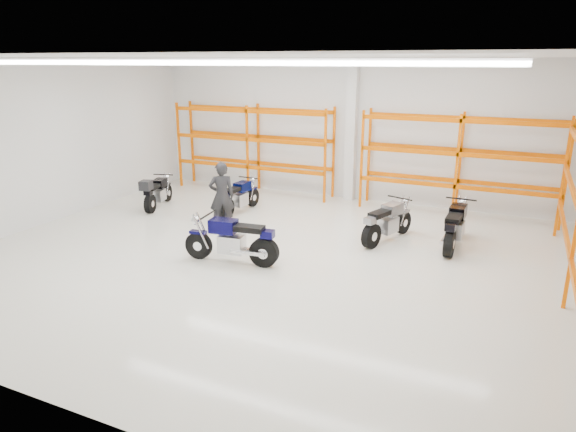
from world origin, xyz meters
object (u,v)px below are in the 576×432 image
at_px(motorcycle_back_a, 156,193).
at_px(motorcycle_back_c, 386,223).
at_px(motorcycle_back_d, 455,227).
at_px(motorcycle_main, 235,241).
at_px(standing_man, 222,196).
at_px(motorcycle_back_b, 238,198).
at_px(structural_column, 351,131).

height_order(motorcycle_back_a, motorcycle_back_c, motorcycle_back_c).
distance_m(motorcycle_back_c, motorcycle_back_d, 1.66).
distance_m(motorcycle_main, standing_man, 2.56).
xyz_separation_m(motorcycle_back_d, standing_man, (-5.93, -1.11, 0.41)).
xyz_separation_m(motorcycle_back_b, structural_column, (2.55, 2.91, 1.78)).
relative_size(motorcycle_main, structural_column, 0.50).
xyz_separation_m(motorcycle_back_a, motorcycle_back_c, (7.23, -0.04, -0.01)).
height_order(motorcycle_back_a, motorcycle_back_d, motorcycle_back_d).
distance_m(motorcycle_back_a, motorcycle_back_b, 2.62).
distance_m(motorcycle_main, structural_column, 6.69).
distance_m(motorcycle_main, motorcycle_back_a, 5.34).
bearing_deg(motorcycle_back_c, motorcycle_back_d, 8.76).
relative_size(motorcycle_back_c, standing_man, 1.11).
bearing_deg(motorcycle_back_c, motorcycle_back_b, 171.86).
relative_size(motorcycle_back_a, motorcycle_back_d, 0.88).
relative_size(motorcycle_back_b, standing_man, 1.09).
distance_m(motorcycle_back_a, motorcycle_back_c, 7.23).
bearing_deg(motorcycle_back_c, structural_column, 120.77).
height_order(motorcycle_back_c, structural_column, structural_column).
bearing_deg(structural_column, motorcycle_back_a, -145.19).
height_order(motorcycle_back_a, standing_man, standing_man).
xyz_separation_m(motorcycle_back_b, motorcycle_back_c, (4.68, -0.67, 0.02)).
relative_size(motorcycle_back_c, structural_column, 0.46).
xyz_separation_m(motorcycle_back_a, standing_man, (2.94, -0.90, 0.43)).
xyz_separation_m(motorcycle_main, motorcycle_back_b, (-1.94, 3.52, -0.06)).
xyz_separation_m(motorcycle_back_c, standing_man, (-4.29, -0.86, 0.44)).
bearing_deg(motorcycle_back_d, motorcycle_back_b, 176.23).
bearing_deg(motorcycle_back_c, motorcycle_main, -133.82).
bearing_deg(motorcycle_back_b, motorcycle_back_a, -166.15).
bearing_deg(motorcycle_back_d, standing_man, -169.39).
xyz_separation_m(motorcycle_back_a, motorcycle_back_b, (2.55, 0.63, -0.03)).
bearing_deg(structural_column, motorcycle_back_c, -59.23).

